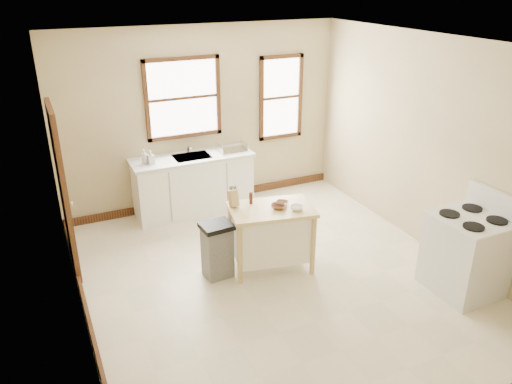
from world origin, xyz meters
TOP-DOWN VIEW (x-y plane):
  - floor at (0.00, 0.00)m, footprint 5.00×5.00m
  - ceiling at (0.00, 0.00)m, footprint 5.00×5.00m
  - wall_back at (0.00, 2.50)m, footprint 4.50×0.04m
  - wall_left at (-2.25, 0.00)m, footprint 0.04×5.00m
  - wall_right at (2.25, 0.00)m, footprint 0.04×5.00m
  - window_main at (-0.30, 2.48)m, footprint 1.17×0.06m
  - window_side at (1.35, 2.48)m, footprint 0.77×0.06m
  - door_left at (-2.21, 1.30)m, footprint 0.06×0.90m
  - baseboard_back at (0.00, 2.47)m, footprint 4.50×0.04m
  - baseboard_left at (-2.22, 0.00)m, footprint 0.04×5.00m
  - sink_counter at (-0.30, 2.20)m, footprint 1.86×0.62m
  - faucet at (-0.30, 2.38)m, footprint 0.03×0.03m
  - soap_bottle_a at (-1.02, 2.18)m, footprint 0.10×0.10m
  - soap_bottle_b at (-0.94, 2.14)m, footprint 0.10×0.11m
  - dish_rack at (0.35, 2.18)m, footprint 0.45×0.34m
  - kitchen_island at (0.07, 0.23)m, footprint 1.13×0.83m
  - knife_block at (-0.34, 0.46)m, footprint 0.11×0.11m
  - pepper_grinder at (-0.11, 0.44)m, footprint 0.06×0.06m
  - bowl_a at (0.14, 0.18)m, footprint 0.26×0.26m
  - bowl_b at (0.23, 0.26)m, footprint 0.22×0.22m
  - bowl_c at (0.32, 0.05)m, footprint 0.22×0.22m
  - trash_bin at (-0.62, 0.32)m, footprint 0.39×0.34m
  - gas_stove at (1.89, -1.17)m, footprint 0.76×0.77m

SIDE VIEW (x-z plane):
  - floor at x=0.00m, z-range 0.00..0.00m
  - baseboard_back at x=0.00m, z-range 0.00..0.12m
  - baseboard_left at x=-2.22m, z-range 0.00..0.12m
  - trash_bin at x=-0.62m, z-range 0.00..0.72m
  - kitchen_island at x=0.07m, z-range 0.00..0.83m
  - sink_counter at x=-0.30m, z-range 0.00..0.92m
  - gas_stove at x=1.89m, z-range 0.00..1.22m
  - bowl_b at x=0.23m, z-range 0.83..0.87m
  - bowl_a at x=0.14m, z-range 0.83..0.88m
  - bowl_c at x=0.32m, z-range 0.83..0.88m
  - pepper_grinder at x=-0.11m, z-range 0.83..0.98m
  - knife_block at x=-0.34m, z-range 0.83..1.03m
  - dish_rack at x=0.35m, z-range 0.92..1.03m
  - soap_bottle_b at x=-0.94m, z-range 0.92..1.12m
  - soap_bottle_a at x=-1.02m, z-range 0.92..1.14m
  - faucet at x=-0.30m, z-range 0.92..1.14m
  - door_left at x=-2.21m, z-range 0.00..2.10m
  - wall_back at x=0.00m, z-range 0.00..2.80m
  - wall_left at x=-2.25m, z-range 0.00..2.80m
  - wall_right at x=2.25m, z-range 0.00..2.80m
  - window_side at x=1.35m, z-range 0.92..2.29m
  - window_main at x=-0.30m, z-range 1.14..2.36m
  - ceiling at x=0.00m, z-range 2.80..2.80m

